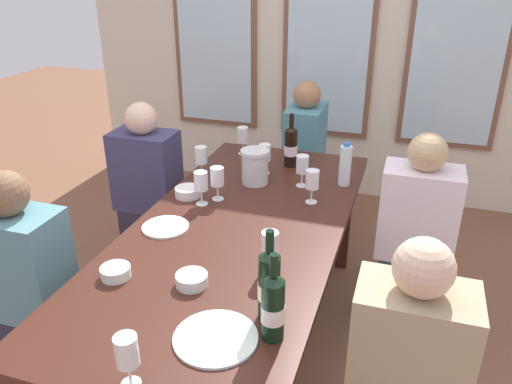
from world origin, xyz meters
TOP-DOWN VIEW (x-y plane):
  - ground_plane at (0.00, 0.00)m, footprint 12.00×12.00m
  - back_wall_with_windows at (0.00, 2.16)m, footprint 4.14×0.10m
  - dining_table at (0.00, 0.00)m, footprint 0.94×2.13m
  - white_plate_0 at (0.19, -0.73)m, footprint 0.28×0.28m
  - white_plate_1 at (-0.31, -0.11)m, footprint 0.21×0.21m
  - metal_pitcher at (-0.08, 0.50)m, footprint 0.16×0.16m
  - wine_bottle_0 at (0.32, -0.56)m, footprint 0.08×0.08m
  - wine_bottle_1 at (0.05, 0.80)m, footprint 0.08×0.08m
  - wine_bottle_2 at (0.36, -0.66)m, footprint 0.08×0.08m
  - tasting_bowl_0 at (-0.01, -0.48)m, footprint 0.12×0.12m
  - tasting_bowl_1 at (-0.31, -0.52)m, footprint 0.12×0.12m
  - tasting_bowl_2 at (-0.35, 0.23)m, footprint 0.13×0.13m
  - water_bottle at (0.39, 0.62)m, footprint 0.06×0.06m
  - wine_glass_0 at (-0.25, 0.17)m, footprint 0.07×0.07m
  - wine_glass_1 at (0.27, 0.35)m, footprint 0.07×0.07m
  - wine_glass_2 at (-0.28, 0.90)m, footprint 0.07×0.07m
  - wine_glass_3 at (-0.19, 0.24)m, footprint 0.07×0.07m
  - wine_glass_4 at (-0.39, 0.49)m, footprint 0.07×0.07m
  - wine_glass_5 at (0.18, 0.53)m, footprint 0.07×0.07m
  - wine_glass_6 at (0.24, -0.30)m, footprint 0.07×0.07m
  - wine_glass_7 at (-0.06, 0.64)m, footprint 0.07×0.07m
  - wine_glass_8 at (0.03, -0.98)m, footprint 0.07×0.07m
  - seated_person_0 at (-0.79, 0.57)m, footprint 0.38×0.24m
  - seated_person_1 at (0.79, 0.50)m, footprint 0.38×0.24m
  - seated_person_2 at (-0.79, -0.50)m, footprint 0.38×0.24m
  - seated_person_4 at (0.00, 1.41)m, footprint 0.24×0.38m

SIDE VIEW (x-z plane):
  - ground_plane at x=0.00m, z-range 0.00..0.00m
  - seated_person_0 at x=-0.79m, z-range -0.03..1.08m
  - seated_person_1 at x=0.79m, z-range -0.03..1.08m
  - seated_person_2 at x=-0.79m, z-range -0.03..1.08m
  - seated_person_4 at x=0.00m, z-range -0.03..1.08m
  - dining_table at x=0.00m, z-range 0.30..1.04m
  - white_plate_0 at x=0.19m, z-range 0.74..0.75m
  - white_plate_1 at x=-0.31m, z-range 0.74..0.75m
  - tasting_bowl_1 at x=-0.31m, z-range 0.74..0.78m
  - tasting_bowl_0 at x=-0.01m, z-range 0.74..0.79m
  - tasting_bowl_2 at x=-0.35m, z-range 0.74..0.79m
  - metal_pitcher at x=-0.08m, z-range 0.74..0.93m
  - water_bottle at x=0.39m, z-range 0.73..0.97m
  - wine_glass_5 at x=0.18m, z-range 0.77..0.94m
  - wine_glass_7 at x=-0.06m, z-range 0.77..0.94m
  - wine_glass_6 at x=0.24m, z-range 0.77..0.94m
  - wine_glass_8 at x=0.03m, z-range 0.77..0.94m
  - wine_glass_3 at x=-0.19m, z-range 0.77..0.94m
  - wine_glass_1 at x=0.27m, z-range 0.77..0.94m
  - wine_bottle_2 at x=0.36m, z-range 0.70..1.02m
  - wine_glass_0 at x=-0.25m, z-range 0.77..0.95m
  - wine_glass_2 at x=-0.28m, z-range 0.77..0.95m
  - wine_glass_4 at x=-0.39m, z-range 0.77..0.95m
  - wine_bottle_1 at x=0.05m, z-range 0.70..1.02m
  - wine_bottle_0 at x=0.32m, z-range 0.70..1.04m
  - back_wall_with_windows at x=0.00m, z-range 0.00..2.90m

